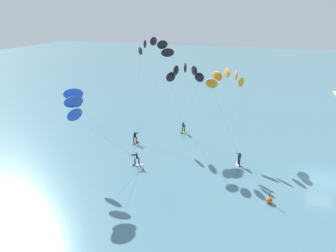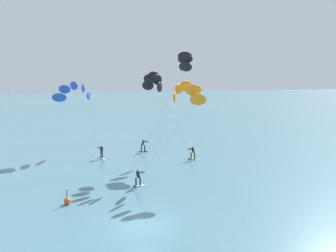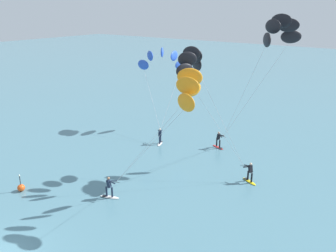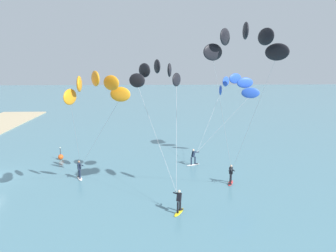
# 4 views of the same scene
# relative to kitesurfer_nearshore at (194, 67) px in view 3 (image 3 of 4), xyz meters

# --- Properties ---
(kitesurfer_nearshore) EXTENTS (6.79, 4.31, 10.55)m
(kitesurfer_nearshore) POSITION_rel_kitesurfer_nearshore_xyz_m (0.00, 0.00, 0.00)
(kitesurfer_nearshore) COLOR yellow
(kitesurfer_nearshore) RESTS_ON ground
(kitesurfer_mid_water) EXTENTS (7.53, 5.51, 9.75)m
(kitesurfer_mid_water) POSITION_rel_kitesurfer_nearshore_xyz_m (2.22, -4.57, -0.78)
(kitesurfer_mid_water) COLOR white
(kitesurfer_mid_water) RESTS_ON ground
(kitesurfer_far_out) EXTENTS (7.19, 5.52, 12.87)m
(kitesurfer_far_out) POSITION_rel_kitesurfer_nearshore_xyz_m (4.27, 5.57, 2.17)
(kitesurfer_far_out) COLOR red
(kitesurfer_far_out) RESTS_ON ground
(kitesurfer_downwind) EXTENTS (6.49, 7.73, 9.12)m
(kitesurfer_downwind) POSITION_rel_kitesurfer_nearshore_xyz_m (-9.39, 8.23, -1.44)
(kitesurfer_downwind) COLOR white
(kitesurfer_downwind) RESTS_ON ground
(marker_buoy) EXTENTS (0.56, 0.56, 1.38)m
(marker_buoy) POSITION_rel_kitesurfer_nearshore_xyz_m (-8.81, -10.40, -8.72)
(marker_buoy) COLOR #EA5119
(marker_buoy) RESTS_ON ground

